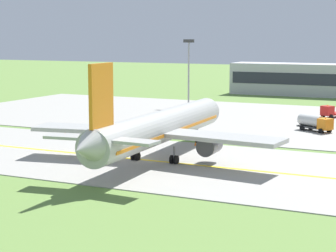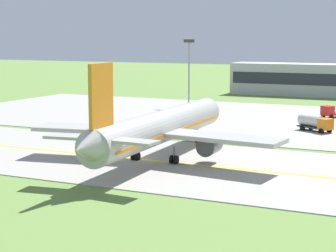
# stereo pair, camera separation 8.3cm
# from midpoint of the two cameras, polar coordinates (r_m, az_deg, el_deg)

# --- Properties ---
(ground_plane) EXTENTS (500.00, 500.00, 0.00)m
(ground_plane) POSITION_cam_midpoint_polar(r_m,az_deg,el_deg) (76.19, -2.79, -3.21)
(ground_plane) COLOR olive
(taxiway_strip) EXTENTS (240.00, 28.00, 0.10)m
(taxiway_strip) POSITION_cam_midpoint_polar(r_m,az_deg,el_deg) (76.18, -2.79, -3.18)
(taxiway_strip) COLOR #9E9B93
(taxiway_strip) RESTS_ON ground
(apron_pad) EXTENTS (140.00, 52.00, 0.10)m
(apron_pad) POSITION_cam_midpoint_polar(r_m,az_deg,el_deg) (111.67, 12.11, 0.36)
(apron_pad) COLOR #9E9B93
(apron_pad) RESTS_ON ground
(taxiway_centreline) EXTENTS (220.00, 0.60, 0.01)m
(taxiway_centreline) POSITION_cam_midpoint_polar(r_m,az_deg,el_deg) (76.17, -2.79, -3.14)
(taxiway_centreline) COLOR yellow
(taxiway_centreline) RESTS_ON taxiway_strip
(airplane_lead) EXTENTS (32.49, 39.61, 12.70)m
(airplane_lead) POSITION_cam_midpoint_polar(r_m,az_deg,el_deg) (75.27, -0.77, -0.15)
(airplane_lead) COLOR #ADADA8
(airplane_lead) RESTS_ON ground
(service_truck_baggage) EXTENTS (6.25, 4.67, 2.65)m
(service_truck_baggage) POSITION_cam_midpoint_polar(r_m,az_deg,el_deg) (101.10, 13.70, 0.33)
(service_truck_baggage) COLOR orange
(service_truck_baggage) RESTS_ON ground
(service_truck_catering) EXTENTS (5.16, 6.50, 2.59)m
(service_truck_catering) POSITION_cam_midpoint_polar(r_m,az_deg,el_deg) (118.89, 15.19, 1.29)
(service_truck_catering) COLOR red
(service_truck_catering) RESTS_ON ground
(terminal_building) EXTENTS (45.36, 9.86, 9.48)m
(terminal_building) POSITION_cam_midpoint_polar(r_m,az_deg,el_deg) (162.10, 14.04, 4.23)
(terminal_building) COLOR #B2B2B7
(terminal_building) RESTS_ON ground
(apron_light_mast) EXTENTS (2.40, 0.50, 14.70)m
(apron_light_mast) POSITION_cam_midpoint_polar(r_m,az_deg,el_deg) (134.08, 2.00, 5.85)
(apron_light_mast) COLOR gray
(apron_light_mast) RESTS_ON ground
(traffic_cone_near_edge) EXTENTS (0.44, 0.44, 0.60)m
(traffic_cone_near_edge) POSITION_cam_midpoint_polar(r_m,az_deg,el_deg) (95.99, -9.62, -0.72)
(traffic_cone_near_edge) COLOR orange
(traffic_cone_near_edge) RESTS_ON ground
(traffic_cone_mid_edge) EXTENTS (0.44, 0.44, 0.60)m
(traffic_cone_mid_edge) POSITION_cam_midpoint_polar(r_m,az_deg,el_deg) (85.60, 2.63, -1.71)
(traffic_cone_mid_edge) COLOR orange
(traffic_cone_mid_edge) RESTS_ON ground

